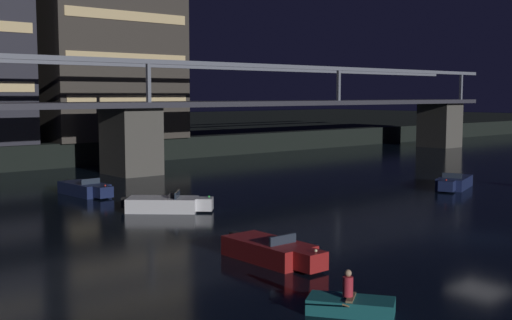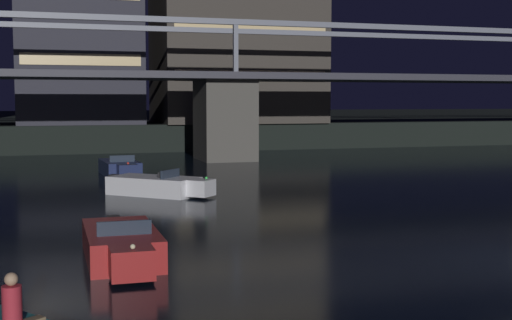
% 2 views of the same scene
% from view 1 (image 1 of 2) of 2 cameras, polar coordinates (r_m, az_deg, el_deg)
% --- Properties ---
extents(ground_plane, '(400.00, 400.00, 0.00)m').
position_cam_1_polar(ground_plane, '(32.07, 19.03, -6.49)').
color(ground_plane, black).
extents(river_bridge, '(94.24, 6.40, 9.38)m').
position_cam_1_polar(river_bridge, '(55.02, -10.87, 3.45)').
color(river_bridge, '#4C4944').
rests_on(river_bridge, ground).
extents(tower_central, '(13.85, 10.34, 20.26)m').
position_cam_1_polar(tower_central, '(68.40, -13.20, 10.26)').
color(tower_central, '#38332D').
rests_on(tower_central, far_riverbank).
extents(speedboat_near_left, '(4.48, 4.29, 1.16)m').
position_cam_1_polar(speedboat_near_left, '(37.43, -7.83, -3.85)').
color(speedboat_near_left, silver).
rests_on(speedboat_near_left, ground).
extents(speedboat_near_right, '(2.05, 5.22, 1.16)m').
position_cam_1_polar(speedboat_near_right, '(44.51, -14.64, -2.46)').
color(speedboat_near_right, '#19234C').
rests_on(speedboat_near_right, ground).
extents(speedboat_mid_left, '(5.09, 3.07, 1.16)m').
position_cam_1_polar(speedboat_mid_left, '(48.22, 16.88, -1.90)').
color(speedboat_mid_left, '#19234C').
rests_on(speedboat_mid_left, ground).
extents(speedboat_mid_center, '(1.82, 5.19, 1.16)m').
position_cam_1_polar(speedboat_mid_center, '(26.22, 1.40, -7.94)').
color(speedboat_mid_center, maroon).
rests_on(speedboat_mid_center, ground).
extents(dinghy_with_paddler, '(2.70, 2.77, 1.36)m').
position_cam_1_polar(dinghy_with_paddler, '(20.44, 8.27, -12.40)').
color(dinghy_with_paddler, '#196066').
rests_on(dinghy_with_paddler, ground).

